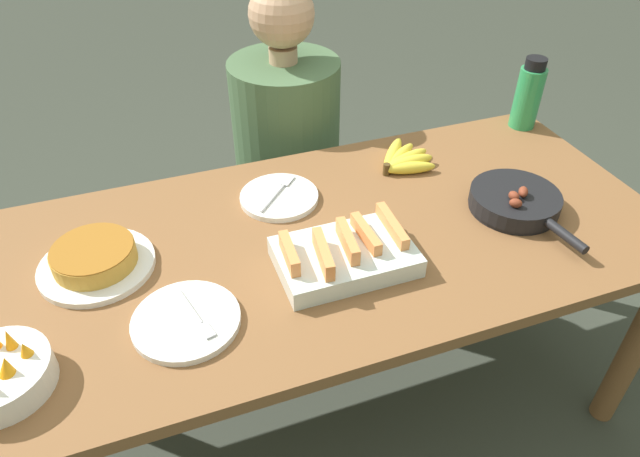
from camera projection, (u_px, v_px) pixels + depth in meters
name	position (u px, v px, depth m)	size (l,w,h in m)	color
ground_plane	(320.00, 402.00, 1.88)	(14.00, 14.00, 0.00)	#383D33
dining_table	(320.00, 264.00, 1.50)	(1.81, 0.81, 0.70)	brown
banana_bunch	(403.00, 160.00, 1.70)	(0.19, 0.21, 0.04)	yellow
melon_tray	(345.00, 255.00, 1.34)	(0.32, 0.21, 0.09)	silver
skillet	(515.00, 201.00, 1.52)	(0.24, 0.36, 0.08)	black
frittata_plate_center	(95.00, 259.00, 1.34)	(0.27, 0.27, 0.06)	white
empty_plate_near_front	(279.00, 197.00, 1.57)	(0.22, 0.22, 0.02)	white
empty_plate_far_left	(186.00, 321.00, 1.21)	(0.23, 0.23, 0.02)	white
water_bottle	(528.00, 95.00, 1.83)	(0.08, 0.08, 0.23)	#2D9351
person_figure	(288.00, 173.00, 2.12)	(0.41, 0.41, 1.15)	black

